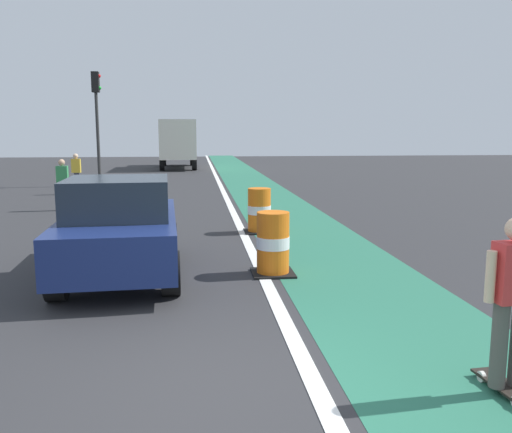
{
  "coord_description": "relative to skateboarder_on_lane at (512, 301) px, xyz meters",
  "views": [
    {
      "loc": [
        -0.22,
        -4.79,
        2.44
      ],
      "look_at": [
        0.73,
        3.64,
        1.1
      ],
      "focal_mm": 37.55,
      "sensor_mm": 36.0,
      "label": 1
    }
  ],
  "objects": [
    {
      "name": "ground_plane",
      "position": [
        -2.65,
        0.36,
        -0.91
      ],
      "size": [
        100.0,
        100.0,
        0.0
      ],
      "primitive_type": "plane",
      "color": "#2D2D30"
    },
    {
      "name": "traffic_barrel_mid",
      "position": [
        -1.34,
        8.43,
        -0.38
      ],
      "size": [
        0.73,
        0.73,
        1.09
      ],
      "color": "orange",
      "rests_on": "ground"
    },
    {
      "name": "pedestrian_waiting",
      "position": [
        -7.01,
        12.82,
        -0.05
      ],
      "size": [
        0.34,
        0.2,
        1.61
      ],
      "color": "#33333D",
      "rests_on": "ground"
    },
    {
      "name": "bike_lane_strip",
      "position": [
        -0.25,
        12.36,
        -0.91
      ],
      "size": [
        2.5,
        80.0,
        0.01
      ],
      "primitive_type": "cube",
      "color": "#286B51",
      "rests_on": "ground"
    },
    {
      "name": "lane_divider_stripe",
      "position": [
        -1.75,
        12.36,
        -0.91
      ],
      "size": [
        0.2,
        80.0,
        0.01
      ],
      "primitive_type": "cube",
      "color": "silver",
      "rests_on": "ground"
    },
    {
      "name": "pedestrian_crossing",
      "position": [
        -7.56,
        17.35,
        -0.05
      ],
      "size": [
        0.34,
        0.2,
        1.61
      ],
      "color": "#33333D",
      "rests_on": "ground"
    },
    {
      "name": "delivery_truck_down_block",
      "position": [
        -4.06,
        32.72,
        0.94
      ],
      "size": [
        2.55,
        7.67,
        3.23
      ],
      "color": "silver",
      "rests_on": "ground"
    },
    {
      "name": "traffic_barrel_front",
      "position": [
        -1.57,
        4.51,
        -0.38
      ],
      "size": [
        0.73,
        0.73,
        1.09
      ],
      "color": "orange",
      "rests_on": "ground"
    },
    {
      "name": "traffic_light_corner",
      "position": [
        -7.24,
        20.67,
        2.59
      ],
      "size": [
        0.41,
        0.32,
        5.1
      ],
      "color": "#2D2D2D",
      "rests_on": "ground"
    },
    {
      "name": "skateboarder_on_lane",
      "position": [
        0.0,
        0.0,
        0.0
      ],
      "size": [
        0.57,
        0.81,
        1.69
      ],
      "color": "black",
      "rests_on": "ground"
    },
    {
      "name": "parked_sedan_nearest",
      "position": [
        -4.15,
        4.64,
        -0.08
      ],
      "size": [
        2.08,
        4.19,
        1.7
      ],
      "color": "navy",
      "rests_on": "ground"
    }
  ]
}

